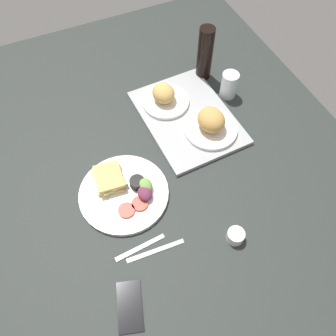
{
  "coord_description": "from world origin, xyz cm",
  "views": [
    {
      "loc": [
        60.31,
        -23.45,
        104.95
      ],
      "look_at": [
        2.0,
        3.0,
        4.0
      ],
      "focal_mm": 36.49,
      "sensor_mm": 36.0,
      "label": 1
    }
  ],
  "objects_px": {
    "cell_phone": "(130,306)",
    "espresso_cup": "(235,236)",
    "serving_tray": "(187,117)",
    "plate_with_salad": "(124,190)",
    "fork": "(140,247)",
    "knife": "(156,251)",
    "bread_plate_far": "(211,123)",
    "drinking_glass": "(229,85)",
    "soda_bottle": "(205,54)",
    "bread_plate_near": "(164,97)"
  },
  "relations": [
    {
      "from": "serving_tray",
      "to": "plate_with_salad",
      "type": "relative_size",
      "value": 1.45
    },
    {
      "from": "bread_plate_far",
      "to": "plate_with_salad",
      "type": "bearing_deg",
      "value": -73.8
    },
    {
      "from": "serving_tray",
      "to": "cell_phone",
      "type": "relative_size",
      "value": 3.13
    },
    {
      "from": "knife",
      "to": "soda_bottle",
      "type": "bearing_deg",
      "value": 55.81
    },
    {
      "from": "espresso_cup",
      "to": "serving_tray",
      "type": "bearing_deg",
      "value": 170.86
    },
    {
      "from": "drinking_glass",
      "to": "soda_bottle",
      "type": "bearing_deg",
      "value": -164.14
    },
    {
      "from": "bread_plate_far",
      "to": "fork",
      "type": "height_order",
      "value": "bread_plate_far"
    },
    {
      "from": "bread_plate_near",
      "to": "soda_bottle",
      "type": "height_order",
      "value": "soda_bottle"
    },
    {
      "from": "bread_plate_near",
      "to": "drinking_glass",
      "type": "height_order",
      "value": "drinking_glass"
    },
    {
      "from": "bread_plate_near",
      "to": "bread_plate_far",
      "type": "relative_size",
      "value": 0.92
    },
    {
      "from": "serving_tray",
      "to": "cell_phone",
      "type": "height_order",
      "value": "serving_tray"
    },
    {
      "from": "fork",
      "to": "bread_plate_near",
      "type": "bearing_deg",
      "value": 54.89
    },
    {
      "from": "soda_bottle",
      "to": "knife",
      "type": "relative_size",
      "value": 1.24
    },
    {
      "from": "drinking_glass",
      "to": "serving_tray",
      "type": "bearing_deg",
      "value": -77.03
    },
    {
      "from": "bread_plate_far",
      "to": "knife",
      "type": "xyz_separation_m",
      "value": [
        0.35,
        -0.38,
        -0.05
      ]
    },
    {
      "from": "bread_plate_near",
      "to": "fork",
      "type": "distance_m",
      "value": 0.61
    },
    {
      "from": "cell_phone",
      "to": "bread_plate_near",
      "type": "bearing_deg",
      "value": 165.47
    },
    {
      "from": "espresso_cup",
      "to": "cell_phone",
      "type": "distance_m",
      "value": 0.39
    },
    {
      "from": "fork",
      "to": "knife",
      "type": "xyz_separation_m",
      "value": [
        0.03,
        0.04,
        0.0
      ]
    },
    {
      "from": "knife",
      "to": "bread_plate_far",
      "type": "bearing_deg",
      "value": 46.5
    },
    {
      "from": "drinking_glass",
      "to": "espresso_cup",
      "type": "height_order",
      "value": "drinking_glass"
    },
    {
      "from": "bread_plate_near",
      "to": "espresso_cup",
      "type": "bearing_deg",
      "value": -2.8
    },
    {
      "from": "fork",
      "to": "drinking_glass",
      "type": "bearing_deg",
      "value": 34.93
    },
    {
      "from": "serving_tray",
      "to": "espresso_cup",
      "type": "distance_m",
      "value": 0.52
    },
    {
      "from": "bread_plate_far",
      "to": "drinking_glass",
      "type": "xyz_separation_m",
      "value": [
        -0.15,
        0.16,
        0.0
      ]
    },
    {
      "from": "espresso_cup",
      "to": "fork",
      "type": "relative_size",
      "value": 0.33
    },
    {
      "from": "fork",
      "to": "bread_plate_far",
      "type": "bearing_deg",
      "value": 33.57
    },
    {
      "from": "drinking_glass",
      "to": "knife",
      "type": "relative_size",
      "value": 0.58
    },
    {
      "from": "bread_plate_near",
      "to": "plate_with_salad",
      "type": "relative_size",
      "value": 0.61
    },
    {
      "from": "bread_plate_far",
      "to": "espresso_cup",
      "type": "bearing_deg",
      "value": -17.63
    },
    {
      "from": "bread_plate_near",
      "to": "bread_plate_far",
      "type": "bearing_deg",
      "value": 26.89
    },
    {
      "from": "bread_plate_far",
      "to": "drinking_glass",
      "type": "relative_size",
      "value": 1.87
    },
    {
      "from": "serving_tray",
      "to": "bread_plate_near",
      "type": "height_order",
      "value": "bread_plate_near"
    },
    {
      "from": "knife",
      "to": "cell_phone",
      "type": "xyz_separation_m",
      "value": [
        0.12,
        -0.13,
        0.0
      ]
    },
    {
      "from": "plate_with_salad",
      "to": "soda_bottle",
      "type": "distance_m",
      "value": 0.67
    },
    {
      "from": "drinking_glass",
      "to": "knife",
      "type": "xyz_separation_m",
      "value": [
        0.5,
        -0.54,
        -0.05
      ]
    },
    {
      "from": "cell_phone",
      "to": "espresso_cup",
      "type": "bearing_deg",
      "value": 115.01
    },
    {
      "from": "drinking_glass",
      "to": "cell_phone",
      "type": "height_order",
      "value": "drinking_glass"
    },
    {
      "from": "bread_plate_near",
      "to": "cell_phone",
      "type": "xyz_separation_m",
      "value": [
        0.67,
        -0.41,
        -0.04
      ]
    },
    {
      "from": "plate_with_salad",
      "to": "cell_phone",
      "type": "distance_m",
      "value": 0.38
    },
    {
      "from": "serving_tray",
      "to": "bread_plate_far",
      "type": "bearing_deg",
      "value": 27.2
    },
    {
      "from": "drinking_glass",
      "to": "soda_bottle",
      "type": "distance_m",
      "value": 0.16
    },
    {
      "from": "serving_tray",
      "to": "bread_plate_far",
      "type": "distance_m",
      "value": 0.12
    },
    {
      "from": "serving_tray",
      "to": "plate_with_salad",
      "type": "distance_m",
      "value": 0.41
    },
    {
      "from": "serving_tray",
      "to": "fork",
      "type": "distance_m",
      "value": 0.56
    },
    {
      "from": "espresso_cup",
      "to": "plate_with_salad",
      "type": "bearing_deg",
      "value": -138.88
    },
    {
      "from": "espresso_cup",
      "to": "fork",
      "type": "xyz_separation_m",
      "value": [
        -0.1,
        -0.29,
        -0.02
      ]
    },
    {
      "from": "serving_tray",
      "to": "espresso_cup",
      "type": "relative_size",
      "value": 8.04
    },
    {
      "from": "fork",
      "to": "knife",
      "type": "height_order",
      "value": "same"
    },
    {
      "from": "bread_plate_near",
      "to": "bread_plate_far",
      "type": "height_order",
      "value": "bread_plate_far"
    }
  ]
}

